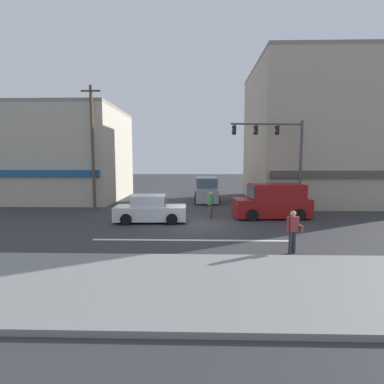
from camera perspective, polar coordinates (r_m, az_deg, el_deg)
ground_plane at (r=17.06m, az=0.23°, el=-6.07°), size 120.00×120.00×0.00m
lane_marking_stripe at (r=13.66m, az=-0.11°, el=-9.16°), size 9.00×0.24×0.01m
sidewalk_curb at (r=8.90m, az=-1.06°, el=-17.18°), size 40.00×5.00×0.16m
building_left_block at (r=30.40m, az=-25.25°, el=6.45°), size 12.77×9.83×8.18m
building_right_corner at (r=28.83m, az=23.74°, el=9.99°), size 12.17×11.14×11.62m
utility_pole_near_left at (r=23.23m, az=-18.40°, el=8.31°), size 1.40×0.22×8.93m
utility_pole_far_right at (r=27.58m, az=17.86°, el=7.10°), size 1.40×0.22×8.13m
traffic_light_mast at (r=20.97m, az=16.80°, el=7.77°), size 4.87×0.69×6.20m
van_waiting_far at (r=19.28m, az=15.14°, el=-1.84°), size 4.73×2.32×2.11m
sedan_crossing_rightbound at (r=17.61m, az=-7.95°, el=-3.39°), size 4.18×2.03×1.58m
van_crossing_center at (r=26.05m, az=2.75°, el=0.39°), size 2.08×4.62×2.11m
pedestrian_foreground_with_bag at (r=12.24m, az=18.73°, el=-6.72°), size 0.69×0.41×1.67m
pedestrian_mid_crossing at (r=18.54m, az=3.57°, el=-2.12°), size 0.38×0.49×1.67m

